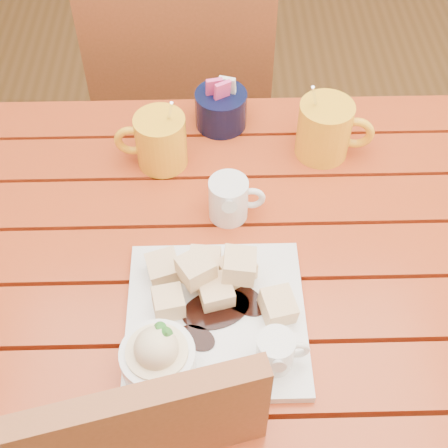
{
  "coord_description": "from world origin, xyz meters",
  "views": [
    {
      "loc": [
        -0.03,
        -0.62,
        1.58
      ],
      "look_at": [
        -0.02,
        0.0,
        0.82
      ],
      "focal_mm": 50.0,
      "sensor_mm": 36.0,
      "label": 1
    }
  ],
  "objects_px": {
    "table": "(235,287)",
    "coffee_mug_left": "(159,140)",
    "dessert_plate": "(202,322)",
    "chair_far": "(187,109)",
    "coffee_mug_right": "(326,129)"
  },
  "relations": [
    {
      "from": "table",
      "to": "coffee_mug_right",
      "type": "height_order",
      "value": "coffee_mug_right"
    },
    {
      "from": "table",
      "to": "dessert_plate",
      "type": "distance_m",
      "value": 0.21
    },
    {
      "from": "table",
      "to": "coffee_mug_left",
      "type": "relative_size",
      "value": 7.71
    },
    {
      "from": "coffee_mug_left",
      "to": "chair_far",
      "type": "height_order",
      "value": "coffee_mug_left"
    },
    {
      "from": "dessert_plate",
      "to": "chair_far",
      "type": "bearing_deg",
      "value": 93.25
    },
    {
      "from": "coffee_mug_right",
      "to": "dessert_plate",
      "type": "bearing_deg",
      "value": -109.88
    },
    {
      "from": "coffee_mug_left",
      "to": "coffee_mug_right",
      "type": "distance_m",
      "value": 0.31
    },
    {
      "from": "dessert_plate",
      "to": "coffee_mug_right",
      "type": "bearing_deg",
      "value": 59.3
    },
    {
      "from": "table",
      "to": "coffee_mug_left",
      "type": "height_order",
      "value": "coffee_mug_left"
    },
    {
      "from": "dessert_plate",
      "to": "chair_far",
      "type": "distance_m",
      "value": 0.86
    },
    {
      "from": "table",
      "to": "chair_far",
      "type": "distance_m",
      "value": 0.68
    },
    {
      "from": "coffee_mug_right",
      "to": "chair_far",
      "type": "relative_size",
      "value": 0.18
    },
    {
      "from": "dessert_plate",
      "to": "coffee_mug_left",
      "type": "distance_m",
      "value": 0.38
    },
    {
      "from": "table",
      "to": "dessert_plate",
      "type": "relative_size",
      "value": 4.41
    },
    {
      "from": "dessert_plate",
      "to": "coffee_mug_left",
      "type": "height_order",
      "value": "coffee_mug_left"
    }
  ]
}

